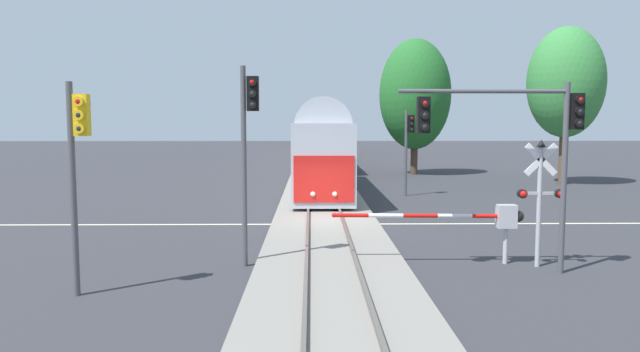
{
  "coord_description": "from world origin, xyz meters",
  "views": [
    {
      "loc": [
        -0.57,
        -23.96,
        4.25
      ],
      "look_at": [
        -0.2,
        0.36,
        2.0
      ],
      "focal_mm": 32.47,
      "sensor_mm": 36.0,
      "label": 1
    }
  ],
  "objects_px": {
    "traffic_signal_far_side": "(409,138)",
    "elm_centre_background": "(415,95)",
    "traffic_signal_median": "(248,134)",
    "maple_right_background": "(566,83)",
    "crossing_gate_near": "(485,218)",
    "crossing_signal_mast": "(540,190)",
    "traffic_signal_near_right": "(517,130)",
    "traffic_signal_near_left": "(77,154)",
    "commuter_train": "(317,138)"
  },
  "relations": [
    {
      "from": "traffic_signal_far_side",
      "to": "elm_centre_background",
      "type": "xyz_separation_m",
      "value": [
        2.84,
        14.0,
        3.18
      ]
    },
    {
      "from": "traffic_signal_median",
      "to": "elm_centre_background",
      "type": "height_order",
      "value": "elm_centre_background"
    },
    {
      "from": "maple_right_background",
      "to": "elm_centre_background",
      "type": "bearing_deg",
      "value": 139.0
    },
    {
      "from": "crossing_gate_near",
      "to": "traffic_signal_far_side",
      "type": "relative_size",
      "value": 1.16
    },
    {
      "from": "maple_right_background",
      "to": "traffic_signal_median",
      "type": "bearing_deg",
      "value": -130.28
    },
    {
      "from": "crossing_signal_mast",
      "to": "traffic_signal_near_right",
      "type": "height_order",
      "value": "traffic_signal_near_right"
    },
    {
      "from": "traffic_signal_near_left",
      "to": "traffic_signal_near_right",
      "type": "relative_size",
      "value": 0.98
    },
    {
      "from": "elm_centre_background",
      "to": "maple_right_background",
      "type": "bearing_deg",
      "value": -41.0
    },
    {
      "from": "traffic_signal_median",
      "to": "maple_right_background",
      "type": "bearing_deg",
      "value": 49.72
    },
    {
      "from": "commuter_train",
      "to": "crossing_gate_near",
      "type": "height_order",
      "value": "commuter_train"
    },
    {
      "from": "crossing_gate_near",
      "to": "traffic_signal_median",
      "type": "relative_size",
      "value": 0.98
    },
    {
      "from": "traffic_signal_near_left",
      "to": "commuter_train",
      "type": "bearing_deg",
      "value": 81.87
    },
    {
      "from": "maple_right_background",
      "to": "traffic_signal_near_left",
      "type": "bearing_deg",
      "value": -132.01
    },
    {
      "from": "crossing_signal_mast",
      "to": "traffic_signal_near_left",
      "type": "height_order",
      "value": "traffic_signal_near_left"
    },
    {
      "from": "traffic_signal_median",
      "to": "traffic_signal_near_right",
      "type": "relative_size",
      "value": 1.1
    },
    {
      "from": "traffic_signal_near_right",
      "to": "traffic_signal_far_side",
      "type": "relative_size",
      "value": 1.08
    },
    {
      "from": "crossing_gate_near",
      "to": "traffic_signal_near_left",
      "type": "distance_m",
      "value": 11.5
    },
    {
      "from": "commuter_train",
      "to": "traffic_signal_near_right",
      "type": "xyz_separation_m",
      "value": [
        5.12,
        -41.62,
        1.33
      ]
    },
    {
      "from": "traffic_signal_near_right",
      "to": "crossing_signal_mast",
      "type": "bearing_deg",
      "value": 36.2
    },
    {
      "from": "traffic_signal_near_left",
      "to": "elm_centre_background",
      "type": "relative_size",
      "value": 0.48
    },
    {
      "from": "traffic_signal_near_left",
      "to": "elm_centre_background",
      "type": "distance_m",
      "value": 36.28
    },
    {
      "from": "crossing_signal_mast",
      "to": "traffic_signal_median",
      "type": "bearing_deg",
      "value": 178.63
    },
    {
      "from": "crossing_gate_near",
      "to": "traffic_signal_near_right",
      "type": "height_order",
      "value": "traffic_signal_near_right"
    },
    {
      "from": "commuter_train",
      "to": "crossing_signal_mast",
      "type": "bearing_deg",
      "value": -81.49
    },
    {
      "from": "crossing_signal_mast",
      "to": "traffic_signal_near_left",
      "type": "distance_m",
      "value": 12.69
    },
    {
      "from": "traffic_signal_near_left",
      "to": "traffic_signal_median",
      "type": "bearing_deg",
      "value": 37.12
    },
    {
      "from": "crossing_signal_mast",
      "to": "traffic_signal_near_right",
      "type": "relative_size",
      "value": 0.7
    },
    {
      "from": "crossing_signal_mast",
      "to": "traffic_signal_median",
      "type": "xyz_separation_m",
      "value": [
        -8.53,
        0.2,
        1.63
      ]
    },
    {
      "from": "traffic_signal_far_side",
      "to": "traffic_signal_near_left",
      "type": "bearing_deg",
      "value": -120.29
    },
    {
      "from": "traffic_signal_median",
      "to": "maple_right_background",
      "type": "xyz_separation_m",
      "value": [
        19.21,
        22.67,
        3.03
      ]
    },
    {
      "from": "commuter_train",
      "to": "crossing_gate_near",
      "type": "distance_m",
      "value": 40.78
    },
    {
      "from": "traffic_signal_near_right",
      "to": "traffic_signal_far_side",
      "type": "height_order",
      "value": "traffic_signal_near_right"
    },
    {
      "from": "traffic_signal_median",
      "to": "maple_right_background",
      "type": "distance_m",
      "value": 29.86
    },
    {
      "from": "traffic_signal_near_left",
      "to": "traffic_signal_far_side",
      "type": "relative_size",
      "value": 1.05
    },
    {
      "from": "traffic_signal_far_side",
      "to": "maple_right_background",
      "type": "bearing_deg",
      "value": 28.03
    },
    {
      "from": "crossing_gate_near",
      "to": "maple_right_background",
      "type": "height_order",
      "value": "maple_right_background"
    },
    {
      "from": "traffic_signal_near_right",
      "to": "maple_right_background",
      "type": "height_order",
      "value": "maple_right_background"
    },
    {
      "from": "traffic_signal_far_side",
      "to": "commuter_train",
      "type": "bearing_deg",
      "value": 101.74
    },
    {
      "from": "traffic_signal_near_right",
      "to": "maple_right_background",
      "type": "xyz_separation_m",
      "value": [
        11.67,
        23.6,
        2.9
      ]
    },
    {
      "from": "traffic_signal_near_left",
      "to": "crossing_gate_near",
      "type": "bearing_deg",
      "value": 15.85
    },
    {
      "from": "commuter_train",
      "to": "traffic_signal_median",
      "type": "bearing_deg",
      "value": -93.4
    },
    {
      "from": "maple_right_background",
      "to": "crossing_signal_mast",
      "type": "bearing_deg",
      "value": -115.02
    },
    {
      "from": "crossing_signal_mast",
      "to": "traffic_signal_near_left",
      "type": "relative_size",
      "value": 0.72
    },
    {
      "from": "traffic_signal_near_left",
      "to": "maple_right_background",
      "type": "bearing_deg",
      "value": 47.99
    },
    {
      "from": "traffic_signal_far_side",
      "to": "maple_right_background",
      "type": "relative_size",
      "value": 0.46
    },
    {
      "from": "traffic_signal_near_left",
      "to": "traffic_signal_near_right",
      "type": "height_order",
      "value": "traffic_signal_near_right"
    },
    {
      "from": "traffic_signal_median",
      "to": "traffic_signal_near_right",
      "type": "xyz_separation_m",
      "value": [
        7.54,
        -0.93,
        0.12
      ]
    },
    {
      "from": "crossing_signal_mast",
      "to": "elm_centre_background",
      "type": "distance_m",
      "value": 30.96
    },
    {
      "from": "crossing_gate_near",
      "to": "traffic_signal_median",
      "type": "bearing_deg",
      "value": -178.33
    },
    {
      "from": "commuter_train",
      "to": "elm_centre_background",
      "type": "height_order",
      "value": "elm_centre_background"
    }
  ]
}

